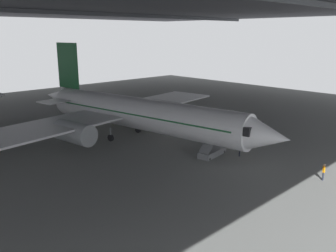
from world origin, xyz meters
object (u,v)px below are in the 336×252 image
Objects in this scene: airplane_main at (137,113)px; crew_worker_by_stairs at (240,149)px; baggage_tug at (121,119)px; crew_worker_near_nose at (324,171)px; boarding_stairs at (212,149)px.

airplane_main is 14.16m from crew_worker_by_stairs.
crew_worker_near_nose is at bearing -89.49° from baggage_tug.
boarding_stairs is at bearing -95.01° from baggage_tug.
crew_worker_by_stairs is at bearing -49.99° from boarding_stairs.
boarding_stairs reaches higher than baggage_tug.
airplane_main reaches higher than crew_worker_near_nose.
boarding_stairs is (2.33, -10.81, -2.87)m from airplane_main.
baggage_tug is at bearing 90.64° from crew_worker_by_stairs.
boarding_stairs is 3.13m from crew_worker_by_stairs.
crew_worker_by_stairs is 22.48m from baggage_tug.
crew_worker_near_nose reaches higher than baggage_tug.
baggage_tug is (1.76, 20.08, -0.22)m from boarding_stairs.
airplane_main is 24.87× the size of crew_worker_by_stairs.
boarding_stairs is 1.96× the size of baggage_tug.
boarding_stairs is at bearing 130.01° from crew_worker_by_stairs.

